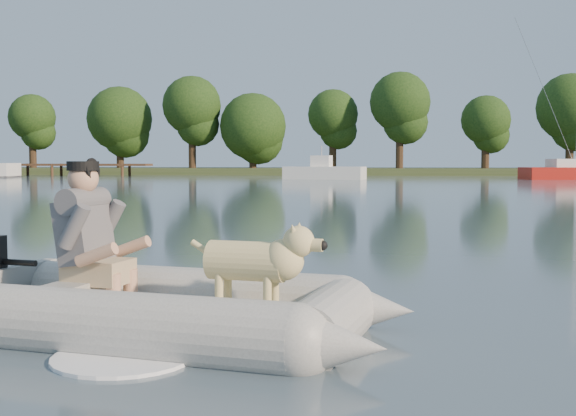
# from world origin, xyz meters

# --- Properties ---
(water) EXTENTS (160.00, 160.00, 0.00)m
(water) POSITION_xyz_m (0.00, 0.00, 0.00)
(water) COLOR slate
(water) RESTS_ON ground
(shore_bank) EXTENTS (160.00, 12.00, 0.70)m
(shore_bank) POSITION_xyz_m (0.00, 62.00, 0.25)
(shore_bank) COLOR #47512D
(shore_bank) RESTS_ON water
(dock) EXTENTS (18.00, 2.00, 1.04)m
(dock) POSITION_xyz_m (-26.00, 52.00, 0.52)
(dock) COLOR #4C331E
(dock) RESTS_ON water
(treeline) EXTENTS (75.85, 7.35, 9.27)m
(treeline) POSITION_xyz_m (1.46, 61.10, 5.39)
(treeline) COLOR #332316
(treeline) RESTS_ON shore_bank
(dinghy) EXTENTS (5.22, 4.16, 1.37)m
(dinghy) POSITION_xyz_m (-0.24, -0.59, 0.59)
(dinghy) COLOR gray
(dinghy) RESTS_ON water
(man) EXTENTS (0.82, 0.74, 1.07)m
(man) POSITION_xyz_m (-0.91, -0.40, 0.77)
(man) COLOR #59595D
(man) RESTS_ON dinghy
(dog) EXTENTS (0.97, 0.50, 0.62)m
(dog) POSITION_xyz_m (0.40, -0.66, 0.51)
(dog) COLOR tan
(dog) RESTS_ON dinghy
(motorboat) EXTENTS (6.03, 3.23, 2.42)m
(motorboat) POSITION_xyz_m (-2.01, 44.17, 1.10)
(motorboat) COLOR white
(motorboat) RESTS_ON water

